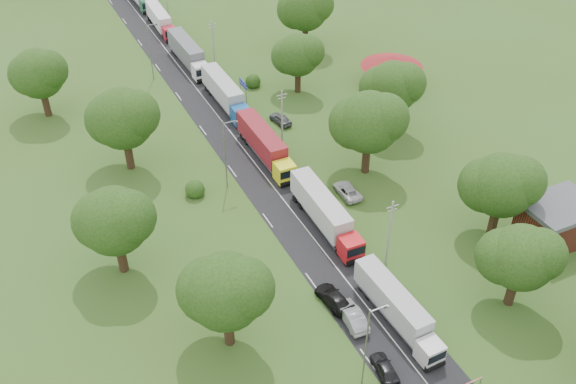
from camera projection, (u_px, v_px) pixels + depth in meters
ground at (315, 241)px, 77.18m from camera, size 260.00×260.00×0.00m
road at (250, 158)px, 91.61m from camera, size 8.00×200.00×0.04m
info_sign at (243, 87)px, 102.44m from camera, size 0.12×3.10×4.10m
pole_1 at (389, 232)px, 71.23m from camera, size 1.60×0.24×9.00m
pole_2 at (282, 118)px, 91.43m from camera, size 1.60×0.24×9.00m
pole_3 at (213, 44)px, 111.64m from camera, size 1.60×0.24×9.00m
lamp_0 at (368, 343)px, 57.56m from camera, size 2.03×0.22×10.00m
lamp_1 at (226, 151)px, 82.82m from camera, size 2.03×0.22×10.00m
lamp_2 at (151, 49)px, 108.07m from camera, size 2.03×0.22×10.00m
tree_2 at (520, 257)px, 65.20m from camera, size 8.00×8.00×10.10m
tree_3 at (501, 184)px, 74.13m from camera, size 8.80×8.80×11.07m
tree_4 at (368, 122)px, 84.32m from camera, size 9.60×9.60×12.05m
tree_5 at (392, 87)px, 93.59m from camera, size 8.80×8.80×11.07m
tree_6 at (298, 55)px, 103.79m from camera, size 8.00×8.00×10.10m
tree_7 at (305, 8)px, 117.01m from camera, size 9.60×9.60×12.05m
tree_10 at (225, 290)px, 60.53m from camera, size 8.80×8.80×11.07m
tree_11 at (114, 220)px, 68.92m from camera, size 8.80×8.80×11.07m
tree_12 at (122, 118)px, 85.07m from camera, size 9.60×9.60×12.05m
tree_13 at (38, 73)px, 97.09m from camera, size 8.80×8.80×11.07m
house_brick at (557, 221)px, 75.97m from camera, size 8.60×6.60×5.20m
house_cream at (392, 66)px, 107.06m from camera, size 10.08×10.08×5.80m
truck_0 at (397, 307)px, 65.81m from camera, size 2.64×13.61×3.77m
truck_1 at (324, 212)px, 78.08m from camera, size 2.88×15.08×4.17m
truck_2 at (265, 144)px, 90.31m from camera, size 2.65×15.23×4.22m
truck_3 at (225, 93)px, 102.48m from camera, size 2.64×15.41×4.27m
truck_4 at (188, 53)px, 114.44m from camera, size 2.83×15.60×4.32m
truck_5 at (160, 20)px, 127.47m from camera, size 2.81×14.10×3.90m
car_lane_front at (385, 368)px, 61.28m from camera, size 2.18×4.31×1.41m
car_lane_mid at (352, 316)px, 66.41m from camera, size 2.15×5.19×1.67m
car_lane_rear at (334, 298)px, 68.54m from camera, size 2.66×5.44×1.52m
car_verge_near at (347, 191)px, 84.08m from camera, size 2.36×5.00×1.38m
car_verge_far at (281, 119)px, 98.91m from camera, size 2.46×4.58×1.48m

